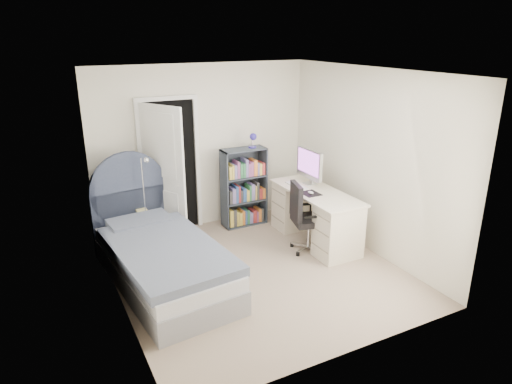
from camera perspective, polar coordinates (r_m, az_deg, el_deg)
name	(u,v)px	position (r m, az deg, el deg)	size (l,w,h in m)	color
room_shell	(258,179)	(5.46, 0.20, 1.63)	(3.50, 3.70, 2.60)	gray
door	(166,171)	(6.66, -11.24, 2.60)	(0.92, 0.74, 2.06)	black
bed	(161,257)	(5.73, -11.83, -7.96)	(1.30, 2.40, 1.42)	gray
nightstand	(145,221)	(6.62, -13.75, -3.58)	(0.41, 0.41, 0.60)	tan
floor_lamp	(147,214)	(6.46, -13.46, -2.64)	(0.19, 0.19, 1.35)	silver
bookcase	(244,190)	(7.16, -1.51, 0.25)	(0.69, 0.30, 1.47)	#37404B
desk	(315,214)	(6.68, 7.35, -2.70)	(0.64, 1.59, 1.31)	beige
office_chair	(304,214)	(6.30, 6.03, -2.80)	(0.55, 0.56, 1.00)	silver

